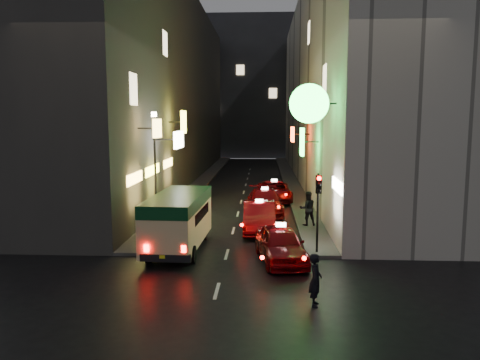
% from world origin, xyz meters
% --- Properties ---
extents(ground, '(120.00, 120.00, 0.00)m').
position_xyz_m(ground, '(0.00, 0.00, 0.00)').
color(ground, black).
rests_on(ground, ground).
extents(building_left, '(7.65, 52.00, 18.00)m').
position_xyz_m(building_left, '(-8.00, 33.99, 9.00)').
color(building_left, '#34322F').
rests_on(building_left, ground).
extents(building_right, '(8.19, 52.00, 18.00)m').
position_xyz_m(building_right, '(8.00, 33.99, 9.00)').
color(building_right, '#B6B2A7').
rests_on(building_right, ground).
extents(building_far, '(30.00, 10.00, 22.00)m').
position_xyz_m(building_far, '(0.00, 66.00, 11.00)').
color(building_far, '#313236').
rests_on(building_far, ground).
extents(sidewalk_left, '(1.50, 52.00, 0.15)m').
position_xyz_m(sidewalk_left, '(-4.25, 34.00, 0.07)').
color(sidewalk_left, '#423F3D').
rests_on(sidewalk_left, ground).
extents(sidewalk_right, '(1.50, 52.00, 0.15)m').
position_xyz_m(sidewalk_right, '(4.25, 34.00, 0.07)').
color(sidewalk_right, '#423F3D').
rests_on(sidewalk_right, ground).
extents(minibus, '(2.35, 6.11, 2.59)m').
position_xyz_m(minibus, '(-2.25, 9.04, 1.64)').
color(minibus, '#D8C187').
rests_on(minibus, ground).
extents(taxi_near, '(3.13, 5.79, 1.92)m').
position_xyz_m(taxi_near, '(2.36, 7.59, 0.87)').
color(taxi_near, '#680509').
rests_on(taxi_near, ground).
extents(taxi_second, '(2.47, 5.82, 2.01)m').
position_xyz_m(taxi_second, '(1.40, 12.90, 0.92)').
color(taxi_second, '#680509').
rests_on(taxi_second, ground).
extents(taxi_third, '(2.64, 5.81, 1.98)m').
position_xyz_m(taxi_third, '(1.71, 17.70, 0.91)').
color(taxi_third, '#680509').
rests_on(taxi_third, ground).
extents(taxi_far, '(2.42, 5.41, 1.86)m').
position_xyz_m(taxi_far, '(2.42, 22.50, 0.85)').
color(taxi_far, '#680509').
rests_on(taxi_far, ground).
extents(pedestrian_crossing, '(0.48, 0.69, 1.95)m').
position_xyz_m(pedestrian_crossing, '(3.30, 2.87, 0.98)').
color(pedestrian_crossing, black).
rests_on(pedestrian_crossing, ground).
extents(pedestrian_sidewalk, '(0.88, 0.64, 2.15)m').
position_xyz_m(pedestrian_sidewalk, '(4.06, 13.87, 1.22)').
color(pedestrian_sidewalk, black).
rests_on(pedestrian_sidewalk, sidewalk_right).
extents(traffic_light, '(0.26, 0.43, 3.50)m').
position_xyz_m(traffic_light, '(4.00, 8.47, 2.69)').
color(traffic_light, black).
rests_on(traffic_light, sidewalk_right).
extents(lamp_post, '(0.28, 0.28, 6.22)m').
position_xyz_m(lamp_post, '(-4.20, 13.00, 3.72)').
color(lamp_post, black).
rests_on(lamp_post, sidewalk_left).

